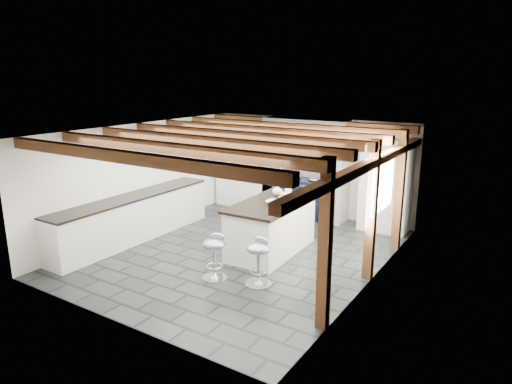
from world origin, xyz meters
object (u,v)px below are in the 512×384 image
Objects in this scene: bar_stool_near at (259,256)px; range_cooker at (304,197)px; kitchen_island at (271,226)px; bar_stool_far at (214,251)px.

range_cooker is at bearing 109.82° from bar_stool_near.
bar_stool_far is (-0.17, -1.53, -0.02)m from kitchen_island.
bar_stool_far is at bearing -85.38° from range_cooker.
bar_stool_near reaches higher than bar_stool_far.
bar_stool_near is at bearing -69.27° from kitchen_island.
kitchen_island reaches higher than bar_stool_near.
kitchen_island reaches higher than range_cooker.
kitchen_island is 1.45m from bar_stool_near.
kitchen_island is at bearing 116.70° from bar_stool_near.
range_cooker is 3.89m from bar_stool_far.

